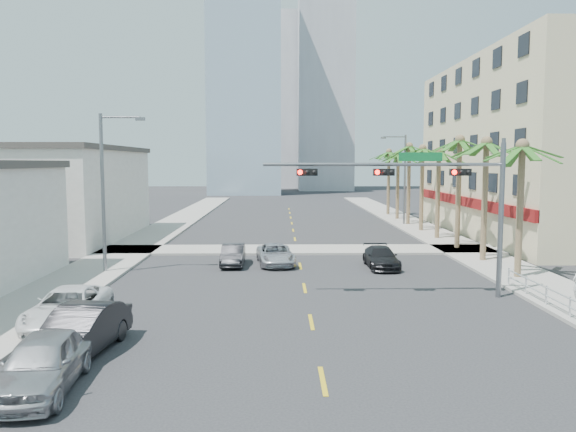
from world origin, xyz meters
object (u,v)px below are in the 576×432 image
object	(u,v)px
car_lane_left	(233,255)
car_lane_right	(381,257)
car_lane_center	(276,255)
traffic_signal_mast	(433,189)
car_parked_near	(42,363)
car_parked_far	(68,308)
car_parked_mid	(81,330)

from	to	relation	value
car_lane_left	car_lane_right	size ratio (longest dim) A/B	0.90
car_lane_center	car_lane_right	xyz separation A→B (m)	(6.32, -1.08, -0.01)
traffic_signal_mast	car_lane_center	world-z (taller)	traffic_signal_mast
car_parked_near	car_lane_right	bearing A→B (deg)	50.49
car_lane_left	car_lane_center	size ratio (longest dim) A/B	0.85
car_lane_left	traffic_signal_mast	bearing A→B (deg)	-40.96
car_parked_far	car_lane_left	xyz separation A→B (m)	(5.29, 12.69, -0.08)
car_parked_near	car_parked_mid	bearing A→B (deg)	85.56
car_lane_center	car_parked_far	bearing A→B (deg)	-128.14
traffic_signal_mast	car_lane_left	distance (m)	13.68
car_parked_mid	car_lane_left	size ratio (longest dim) A/B	1.24
car_parked_near	car_lane_right	distance (m)	21.97
car_parked_mid	traffic_signal_mast	bearing A→B (deg)	36.08
car_lane_right	car_parked_mid	bearing A→B (deg)	-130.92
car_parked_mid	car_lane_center	xyz separation A→B (m)	(6.30, 16.05, -0.15)
car_lane_right	car_parked_far	bearing A→B (deg)	-141.11
car_parked_near	car_parked_mid	size ratio (longest dim) A/B	0.97
car_lane_left	car_parked_far	bearing A→B (deg)	-113.44
traffic_signal_mast	car_lane_right	distance (m)	8.73
car_lane_left	car_lane_center	xyz separation A→B (m)	(2.61, 0.18, -0.00)
car_parked_near	car_parked_far	xyz separation A→B (m)	(-1.60, 6.18, -0.07)
car_parked_mid	car_lane_right	world-z (taller)	car_parked_mid
car_parked_far	car_lane_left	size ratio (longest dim) A/B	1.34
car_parked_far	car_lane_right	xyz separation A→B (m)	(14.22, 11.80, -0.10)
car_parked_mid	car_lane_center	size ratio (longest dim) A/B	1.05
car_parked_near	car_lane_right	size ratio (longest dim) A/B	1.08
car_parked_far	car_lane_right	distance (m)	18.48
car_parked_near	car_lane_center	size ratio (longest dim) A/B	1.01
traffic_signal_mast	car_parked_mid	world-z (taller)	traffic_signal_mast
car_parked_near	car_parked_far	bearing A→B (deg)	100.07
car_parked_far	traffic_signal_mast	bearing A→B (deg)	13.71
car_parked_near	car_parked_far	size ratio (longest dim) A/B	0.89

